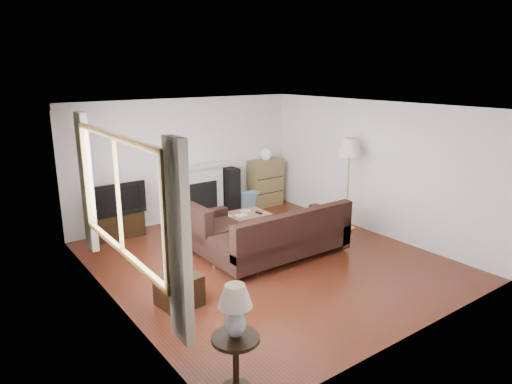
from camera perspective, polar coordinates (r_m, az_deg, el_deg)
room at (r=7.20m, az=1.40°, el=0.65°), size 5.10×5.60×2.54m
window at (r=5.82m, az=-16.85°, el=-0.44°), size 0.12×2.74×1.54m
curtain_near at (r=4.54m, az=-9.61°, el=-6.34°), size 0.10×0.35×2.10m
curtain_far at (r=7.28m, az=-20.42°, el=1.08°), size 0.10×0.35×2.10m
fireplace at (r=9.60m, az=-7.51°, el=0.05°), size 1.40×0.26×1.15m
tv_stand at (r=8.92m, az=-16.87°, el=-4.01°), size 0.91×0.41×0.45m
television at (r=8.76m, az=-17.13°, el=-0.76°), size 1.04×0.14×0.60m
speaker_left at (r=9.30m, az=-10.26°, el=-1.44°), size 0.33×0.36×0.87m
speaker_right at (r=9.95m, az=-3.09°, el=0.20°), size 0.28×0.33×0.99m
bookshelf at (r=10.44m, az=1.19°, el=1.15°), size 0.78×0.37×1.07m
globe_lamp at (r=10.30m, az=1.21°, el=4.73°), size 0.26×0.26×0.26m
sectional_sofa at (r=7.55m, az=3.18°, el=-5.33°), size 2.57×1.87×0.83m
coffee_table at (r=8.53m, az=-2.19°, el=-4.26°), size 1.16×0.67×0.44m
footstool at (r=6.27m, az=-9.62°, el=-12.00°), size 0.56×0.56×0.42m
floor_lamp at (r=8.94m, az=11.42°, el=0.89°), size 0.57×0.57×1.80m
side_table at (r=4.71m, az=-2.52°, el=-20.62°), size 0.47×0.47×0.59m
table_lamp at (r=4.41m, az=-2.61°, el=-14.71°), size 0.33×0.33×0.53m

